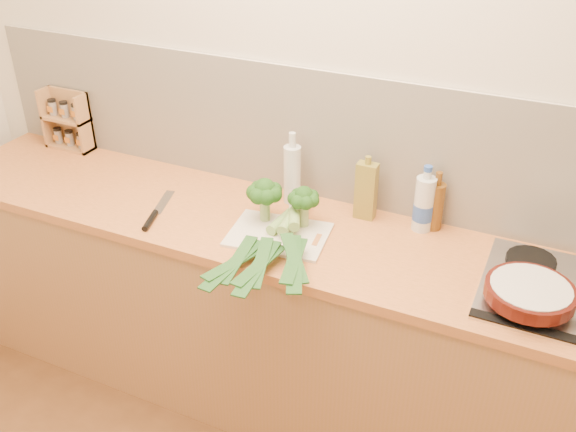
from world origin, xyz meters
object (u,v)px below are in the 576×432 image
at_px(chefs_knife, 154,216).
at_px(spice_rack, 69,123).
at_px(chopping_board, 279,235).
at_px(skillet, 531,292).
at_px(gas_hob, 573,295).

xyz_separation_m(chefs_knife, spice_rack, (-0.75, 0.40, 0.11)).
bearing_deg(chopping_board, skillet, -10.70).
bearing_deg(chefs_knife, chopping_board, -6.56).
bearing_deg(chopping_board, chefs_knife, -177.54).
bearing_deg(skillet, gas_hob, 34.92).
height_order(gas_hob, chopping_board, gas_hob).
bearing_deg(skillet, spice_rack, 163.86).
distance_m(chopping_board, skillet, 0.91).
bearing_deg(spice_rack, chefs_knife, -27.84).
bearing_deg(gas_hob, chopping_board, -176.63).
relative_size(gas_hob, chefs_knife, 1.79).
height_order(gas_hob, chefs_knife, gas_hob).
bearing_deg(spice_rack, skillet, -9.46).
distance_m(chefs_knife, spice_rack, 0.86).
relative_size(chopping_board, spice_rack, 1.29).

